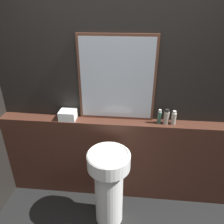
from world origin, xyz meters
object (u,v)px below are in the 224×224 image
shampoo_bottle (159,117)px  towel_stack (68,115)px  mirror (117,79)px  pedestal_sink (109,183)px  conditioner_bottle (166,117)px  lotion_bottle (174,118)px

shampoo_bottle → towel_stack: bearing=180.0°
mirror → towel_stack: 0.64m
pedestal_sink → mirror: mirror is taller
pedestal_sink → conditioner_bottle: (0.55, 0.39, 0.57)m
pedestal_sink → mirror: 1.03m
mirror → conditioner_bottle: 0.63m
shampoo_bottle → conditioner_bottle: conditioner_bottle is taller
pedestal_sink → towel_stack: bearing=140.6°
pedestal_sink → towel_stack: 0.82m
conditioner_bottle → lotion_bottle: 0.07m
mirror → towel_stack: size_ratio=5.01×
pedestal_sink → mirror: size_ratio=1.00×
pedestal_sink → lotion_bottle: size_ratio=5.88×
conditioner_bottle → shampoo_bottle: bearing=180.0°
shampoo_bottle → lotion_bottle: size_ratio=1.05×
conditioner_bottle → lotion_bottle: bearing=0.0°
shampoo_bottle → pedestal_sink: bearing=-140.5°
mirror → lotion_bottle: (0.59, -0.07, -0.37)m
shampoo_bottle → lotion_bottle: bearing=0.0°
towel_stack → lotion_bottle: bearing=0.0°
pedestal_sink → shampoo_bottle: (0.48, 0.39, 0.56)m
pedestal_sink → towel_stack: towel_stack is taller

